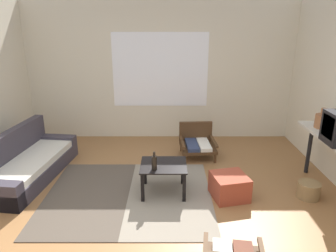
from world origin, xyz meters
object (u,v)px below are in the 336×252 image
at_px(ottoman_orange, 230,186).
at_px(couch, 27,164).
at_px(clay_vase, 323,121).
at_px(coffee_table, 164,170).
at_px(armchair_by_window, 197,141).
at_px(glass_bottle, 155,162).
at_px(wicker_basket, 309,190).

bearing_deg(ottoman_orange, couch, 169.04).
bearing_deg(clay_vase, coffee_table, -171.31).
bearing_deg(armchair_by_window, glass_bottle, -115.39).
relative_size(couch, wicker_basket, 6.61).
distance_m(armchair_by_window, ottoman_orange, 1.47).
height_order(ottoman_orange, wicker_basket, ottoman_orange).
bearing_deg(wicker_basket, coffee_table, 176.21).
distance_m(ottoman_orange, wicker_basket, 1.08).
bearing_deg(armchair_by_window, coffee_table, -113.80).
height_order(couch, coffee_table, couch).
bearing_deg(wicker_basket, clay_vase, 58.60).
xyz_separation_m(couch, ottoman_orange, (2.99, -0.58, -0.06)).
bearing_deg(wicker_basket, couch, 171.78).
relative_size(couch, ottoman_orange, 4.37).
relative_size(couch, armchair_by_window, 2.93).
distance_m(couch, wicker_basket, 4.11).
bearing_deg(couch, coffee_table, -12.28).
bearing_deg(glass_bottle, wicker_basket, 0.72).
height_order(couch, ottoman_orange, couch).
bearing_deg(glass_bottle, clay_vase, 11.92).
xyz_separation_m(couch, glass_bottle, (1.98, -0.61, 0.31)).
distance_m(coffee_table, ottoman_orange, 0.92).
height_order(glass_bottle, wicker_basket, glass_bottle).
xyz_separation_m(ottoman_orange, glass_bottle, (-1.01, -0.03, 0.37)).
bearing_deg(glass_bottle, coffee_table, 52.92).
distance_m(armchair_by_window, wicker_basket, 2.01).
distance_m(armchair_by_window, glass_bottle, 1.65).
distance_m(armchair_by_window, clay_vase, 2.06).
xyz_separation_m(coffee_table, clay_vase, (2.26, 0.34, 0.60)).
height_order(coffee_table, wicker_basket, coffee_table).
relative_size(clay_vase, glass_bottle, 1.14).
bearing_deg(couch, glass_bottle, -17.21).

